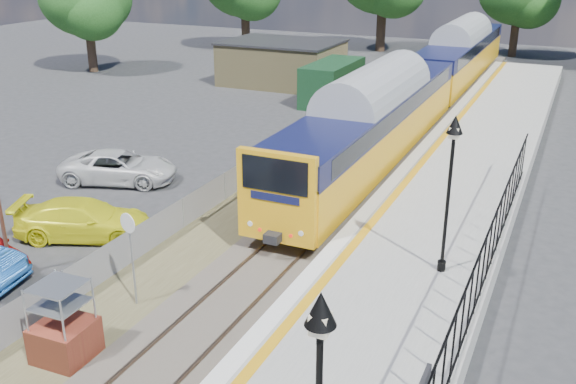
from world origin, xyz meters
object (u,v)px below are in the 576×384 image
Objects in this scene: train at (428,79)px; car_white at (119,167)px; car_yellow at (84,219)px; brick_plinth at (63,323)px; victorian_lamp_south at (319,369)px; victorian_lamp_north at (452,158)px; speed_sign at (130,243)px.

car_white is at bearing -119.89° from train.
train is 8.30× the size of car_white.
car_yellow reaches higher than car_white.
car_yellow is (-4.44, 5.78, -0.33)m from brick_plinth.
victorian_lamp_south is 0.93× the size of car_white.
victorian_lamp_north is 10.89m from brick_plinth.
victorian_lamp_north is at bearing 39.90° from speed_sign.
victorian_lamp_north is at bearing -107.84° from car_yellow.
car_white is (-9.46, -16.46, -1.66)m from train.
victorian_lamp_south is 0.97× the size of car_yellow.
victorian_lamp_south is at bearing -79.76° from train.
victorian_lamp_south is 20.80m from car_white.
victorian_lamp_north is 12.81m from car_yellow.
train is 8.63× the size of car_yellow.
brick_plinth is 0.45× the size of car_yellow.
car_yellow is (-4.44, 3.00, -1.29)m from speed_sign.
speed_sign is at bearing -146.88° from car_yellow.
car_white is at bearing 122.69° from brick_plinth.
brick_plinth is (-8.00, 3.15, -3.28)m from victorian_lamp_south.
victorian_lamp_north is 0.97× the size of car_yellow.
speed_sign is at bearing 143.46° from victorian_lamp_south.
car_yellow is at bearing -175.01° from victorian_lamp_north.
car_white is (-2.51, 5.06, -0.00)m from car_yellow.
speed_sign is 0.61× the size of car_yellow.
train reaches higher than brick_plinth.
train is 22.67m from car_yellow.
train is at bearing 104.53° from victorian_lamp_north.
train is 19.23× the size of brick_plinth.
speed_sign is 0.59× the size of car_white.
car_white is at bearing 143.12° from speed_sign.
train is 27.45m from brick_plinth.
car_yellow is 5.65m from car_white.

